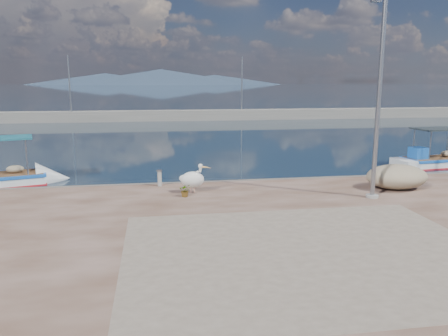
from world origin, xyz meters
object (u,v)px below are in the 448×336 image
pelican (193,179)px  bollard_near (160,177)px  lamp_post (378,105)px  boat_right (437,163)px

pelican → bollard_near: bearing=153.3°
lamp_post → pelican: bearing=165.4°
lamp_post → bollard_near: lamp_post is taller
pelican → bollard_near: size_ratio=1.79×
lamp_post → bollard_near: 8.61m
boat_right → lamp_post: lamp_post is taller
pelican → boat_right: bearing=41.9°
boat_right → pelican: bearing=-164.3°
boat_right → lamp_post: (-7.64, -7.26, 3.61)m
boat_right → bollard_near: 15.79m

